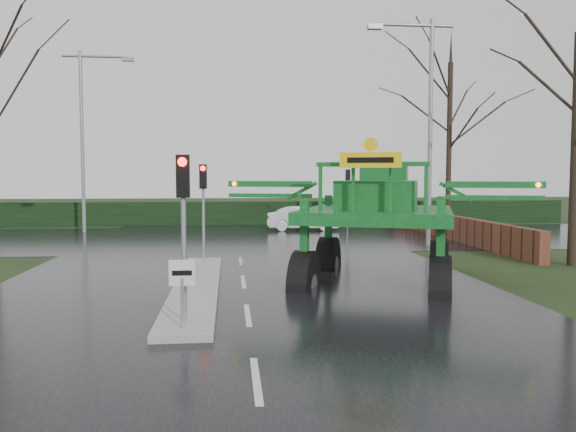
{
  "coord_description": "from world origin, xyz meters",
  "views": [
    {
      "loc": [
        -0.38,
        -12.3,
        3.09
      ],
      "look_at": [
        1.23,
        3.19,
        2.0
      ],
      "focal_mm": 35.0,
      "sensor_mm": 36.0,
      "label": 1
    }
  ],
  "objects": [
    {
      "name": "traffic_signal_near",
      "position": [
        -1.3,
        -1.01,
        2.59
      ],
      "size": [
        0.26,
        0.33,
        3.52
      ],
      "color": "gray",
      "rests_on": "ground"
    },
    {
      "name": "keep_left_sign",
      "position": [
        -1.3,
        -1.5,
        1.06
      ],
      "size": [
        0.5,
        0.07,
        1.35
      ],
      "color": "gray",
      "rests_on": "ground"
    },
    {
      "name": "street_light_right",
      "position": [
        8.19,
        12.0,
        5.99
      ],
      "size": [
        3.85,
        0.3,
        10.0
      ],
      "color": "gray",
      "rests_on": "ground"
    },
    {
      "name": "ground",
      "position": [
        0.0,
        0.0,
        0.0
      ],
      "size": [
        140.0,
        140.0,
        0.0
      ],
      "primitive_type": "plane",
      "color": "black",
      "rests_on": "ground"
    },
    {
      "name": "traffic_signal_mid",
      "position": [
        -1.3,
        7.49,
        2.59
      ],
      "size": [
        0.26,
        0.33,
        3.52
      ],
      "color": "gray",
      "rests_on": "ground"
    },
    {
      "name": "brick_wall",
      "position": [
        10.5,
        16.0,
        0.6
      ],
      "size": [
        0.4,
        20.0,
        1.2
      ],
      "primitive_type": "cube",
      "color": "#592D1E",
      "rests_on": "ground"
    },
    {
      "name": "road_cross",
      "position": [
        0.0,
        16.0,
        0.01
      ],
      "size": [
        80.0,
        12.0,
        0.02
      ],
      "primitive_type": "cube",
      "color": "black",
      "rests_on": "ground"
    },
    {
      "name": "street_light_left_far",
      "position": [
        -8.19,
        20.0,
        5.99
      ],
      "size": [
        3.85,
        0.3,
        10.0
      ],
      "color": "gray",
      "rests_on": "ground"
    },
    {
      "name": "median_island",
      "position": [
        -1.3,
        3.0,
        0.09
      ],
      "size": [
        1.2,
        10.0,
        0.16
      ],
      "primitive_type": "cube",
      "color": "gray",
      "rests_on": "ground"
    },
    {
      "name": "road_main",
      "position": [
        0.0,
        10.0,
        0.0
      ],
      "size": [
        14.0,
        80.0,
        0.02
      ],
      "primitive_type": "cube",
      "color": "black",
      "rests_on": "ground"
    },
    {
      "name": "white_sedan",
      "position": [
        3.8,
        19.62,
        0.0
      ],
      "size": [
        4.18,
        1.65,
        1.35
      ],
      "primitive_type": "imported",
      "rotation": [
        0.0,
        0.0,
        1.52
      ],
      "color": "silver",
      "rests_on": "ground"
    },
    {
      "name": "traffic_signal_far",
      "position": [
        6.5,
        20.01,
        2.59
      ],
      "size": [
        0.26,
        0.33,
        3.52
      ],
      "rotation": [
        0.0,
        0.0,
        3.14
      ],
      "color": "gray",
      "rests_on": "ground"
    },
    {
      "name": "tree_right_far",
      "position": [
        13.0,
        21.0,
        6.5
      ],
      "size": [
        7.0,
        7.0,
        12.05
      ],
      "color": "black",
      "rests_on": "ground"
    },
    {
      "name": "hedge_row",
      "position": [
        0.0,
        24.0,
        0.75
      ],
      "size": [
        44.0,
        0.9,
        1.5
      ],
      "primitive_type": "cube",
      "color": "black",
      "rests_on": "ground"
    },
    {
      "name": "crop_sprayer",
      "position": [
        1.78,
        3.42,
        2.44
      ],
      "size": [
        8.7,
        6.87,
        5.15
      ],
      "rotation": [
        0.0,
        0.0,
        -0.36
      ],
      "color": "black",
      "rests_on": "ground"
    }
  ]
}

